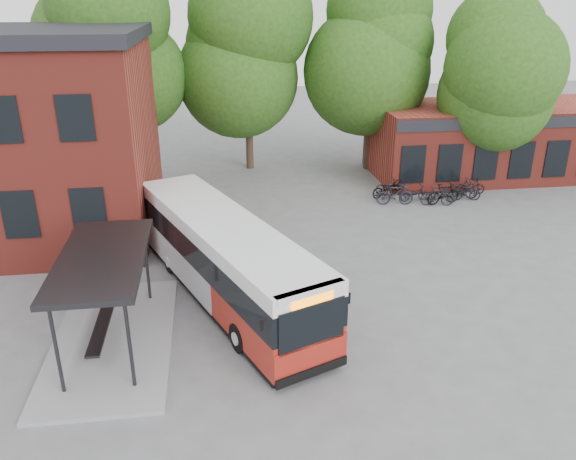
{
  "coord_description": "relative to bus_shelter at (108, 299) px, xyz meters",
  "views": [
    {
      "loc": [
        -1.24,
        -15.92,
        9.62
      ],
      "look_at": [
        1.27,
        2.19,
        2.0
      ],
      "focal_mm": 35.0,
      "sensor_mm": 36.0,
      "label": 1
    }
  ],
  "objects": [
    {
      "name": "bicycle_7",
      "position": [
        16.57,
        11.48,
        -1.0
      ],
      "size": [
        1.56,
        0.67,
        0.91
      ],
      "primitive_type": "imported",
      "rotation": [
        0.0,
        0.0,
        1.41
      ],
      "color": "black",
      "rests_on": "ground"
    },
    {
      "name": "bicycle_3",
      "position": [
        14.2,
        10.07,
        -0.95
      ],
      "size": [
        1.72,
        0.76,
        1.0
      ],
      "primitive_type": "imported",
      "rotation": [
        0.0,
        0.0,
        1.39
      ],
      "color": "black",
      "rests_on": "ground"
    },
    {
      "name": "bicycle_0",
      "position": [
        12.11,
        11.68,
        -0.98
      ],
      "size": [
        1.88,
        1.16,
        0.93
      ],
      "primitive_type": "imported",
      "rotation": [
        0.0,
        0.0,
        1.9
      ],
      "color": "black",
      "rests_on": "ground"
    },
    {
      "name": "bike_rail",
      "position": [
        13.78,
        11.0,
        -1.26
      ],
      "size": [
        5.2,
        0.1,
        0.38
      ],
      "primitive_type": null,
      "color": "#28282B",
      "rests_on": "ground"
    },
    {
      "name": "city_bus",
      "position": [
        3.49,
        2.32,
        -0.04
      ],
      "size": [
        6.4,
        11.14,
        2.81
      ],
      "primitive_type": null,
      "rotation": [
        0.0,
        0.0,
        0.39
      ],
      "color": "maroon",
      "rests_on": "ground"
    },
    {
      "name": "bicycle_5",
      "position": [
        14.58,
        10.25,
        -0.9
      ],
      "size": [
        1.88,
        0.87,
        1.09
      ],
      "primitive_type": "imported",
      "rotation": [
        0.0,
        0.0,
        1.77
      ],
      "color": "black",
      "rests_on": "ground"
    },
    {
      "name": "tree_3",
      "position": [
        17.5,
        13.0,
        3.19
      ],
      "size": [
        7.04,
        7.04,
        9.28
      ],
      "primitive_type": null,
      "color": "#214512",
      "rests_on": "ground"
    },
    {
      "name": "tree_1",
      "position": [
        5.5,
        18.0,
        3.75
      ],
      "size": [
        7.92,
        7.92,
        10.4
      ],
      "primitive_type": null,
      "color": "#214512",
      "rests_on": "ground"
    },
    {
      "name": "bicycle_6",
      "position": [
        15.77,
        11.0,
        -0.98
      ],
      "size": [
        1.9,
        1.12,
        0.95
      ],
      "primitive_type": "imported",
      "rotation": [
        0.0,
        0.0,
        1.28
      ],
      "color": "black",
      "rests_on": "ground"
    },
    {
      "name": "ground",
      "position": [
        4.5,
        1.0,
        -1.45
      ],
      "size": [
        100.0,
        100.0,
        0.0
      ],
      "primitive_type": "plane",
      "color": "#5E5E60"
    },
    {
      "name": "bicycle_extra_0",
      "position": [
        15.95,
        10.59,
        -1.01
      ],
      "size": [
        1.52,
        0.61,
        0.89
      ],
      "primitive_type": "imported",
      "rotation": [
        0.0,
        0.0,
        1.44
      ],
      "color": "black",
      "rests_on": "ground"
    },
    {
      "name": "bicycle_2",
      "position": [
        12.46,
        11.93,
        -1.01
      ],
      "size": [
        1.78,
        0.98,
        0.89
      ],
      "primitive_type": "imported",
      "rotation": [
        0.0,
        0.0,
        1.32
      ],
      "color": "black",
      "rests_on": "ground"
    },
    {
      "name": "shop_row",
      "position": [
        19.5,
        15.0,
        0.55
      ],
      "size": [
        14.0,
        6.2,
        4.0
      ],
      "primitive_type": null,
      "color": "maroon",
      "rests_on": "ground"
    },
    {
      "name": "bus_shelter",
      "position": [
        0.0,
        0.0,
        0.0
      ],
      "size": [
        3.6,
        7.0,
        2.9
      ],
      "primitive_type": null,
      "color": "#28282B",
      "rests_on": "ground"
    },
    {
      "name": "bicycle_1",
      "position": [
        12.15,
        10.48,
        -0.9
      ],
      "size": [
        1.88,
        0.72,
        1.1
      ],
      "primitive_type": "imported",
      "rotation": [
        0.0,
        0.0,
        1.46
      ],
      "color": "black",
      "rests_on": "ground"
    },
    {
      "name": "tree_2",
      "position": [
        12.5,
        17.0,
        4.05
      ],
      "size": [
        7.92,
        7.92,
        11.0
      ],
      "primitive_type": null,
      "color": "#214512",
      "rests_on": "ground"
    },
    {
      "name": "bicycle_4",
      "position": [
        13.31,
        10.93,
        -1.05
      ],
      "size": [
        1.6,
        0.79,
        0.81
      ],
      "primitive_type": "imported",
      "rotation": [
        0.0,
        0.0,
        1.74
      ],
      "color": "black",
      "rests_on": "ground"
    },
    {
      "name": "tree_0",
      "position": [
        -1.5,
        17.0,
        4.05
      ],
      "size": [
        7.92,
        7.92,
        11.0
      ],
      "primitive_type": null,
      "color": "#214512",
      "rests_on": "ground"
    }
  ]
}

